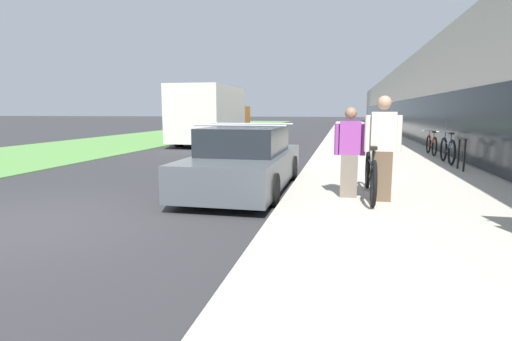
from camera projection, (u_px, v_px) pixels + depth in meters
name	position (u px, v px, depth m)	size (l,w,h in m)	color
ground_plane	(27.00, 227.00, 5.85)	(220.00, 220.00, 0.00)	#303033
sidewalk_slab	(364.00, 137.00, 24.91)	(4.59, 70.00, 0.13)	#BCB5A5
storefront_facade	(458.00, 102.00, 30.75)	(10.01, 70.00, 4.76)	#BCB7AD
lawn_strip	(190.00, 132.00, 31.55)	(6.99, 70.00, 0.03)	#5B9347
tandem_bicycle	(370.00, 175.00, 7.25)	(0.52, 2.39, 0.98)	black
person_rider	(382.00, 149.00, 6.87)	(0.62, 0.24, 1.81)	brown
person_bystander	(350.00, 152.00, 7.18)	(0.55, 0.22, 1.62)	#756B5B
bike_rack_hoop	(462.00, 151.00, 10.49)	(0.05, 0.60, 0.84)	black
cruiser_bike_nearest	(447.00, 150.00, 11.91)	(0.52, 1.71, 0.94)	black
cruiser_bike_middle	(431.00, 145.00, 14.24)	(0.52, 1.67, 0.86)	black
parked_sedan_curbside	(245.00, 161.00, 8.52)	(1.89, 4.62, 1.42)	#4C5156
moving_truck	(212.00, 116.00, 20.05)	(2.55, 6.68, 2.86)	orange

